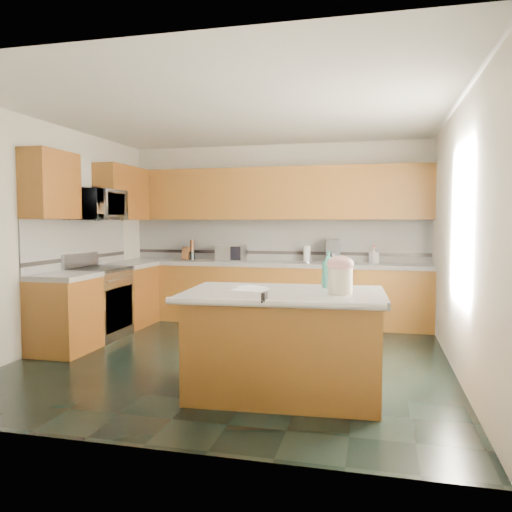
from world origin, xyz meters
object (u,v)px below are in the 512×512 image
(toaster_oven, at_px, (231,253))
(island_top, at_px, (284,294))
(knife_block, at_px, (186,254))
(soap_bottle_island, at_px, (328,269))
(island_base, at_px, (284,346))
(coffee_maker, at_px, (332,251))
(treat_jar, at_px, (340,281))

(toaster_oven, bearing_deg, island_top, -67.49)
(island_top, distance_m, knife_block, 3.77)
(soap_bottle_island, relative_size, knife_block, 1.69)
(island_base, xyz_separation_m, coffee_maker, (0.14, 3.13, 0.66))
(island_base, relative_size, toaster_oven, 3.78)
(treat_jar, bearing_deg, island_top, -174.80)
(toaster_oven, bearing_deg, coffee_maker, -0.73)
(island_top, relative_size, toaster_oven, 4.01)
(island_base, height_order, toaster_oven, toaster_oven)
(soap_bottle_island, relative_size, toaster_oven, 0.79)
(knife_block, xyz_separation_m, toaster_oven, (0.73, 0.00, 0.02))
(knife_block, bearing_deg, coffee_maker, 7.44)
(island_base, xyz_separation_m, knife_block, (-2.13, 3.10, 0.59))
(coffee_maker, bearing_deg, treat_jar, -92.01)
(island_top, height_order, toaster_oven, toaster_oven)
(island_top, distance_m, toaster_oven, 3.41)
(island_base, distance_m, treat_jar, 0.77)
(island_top, xyz_separation_m, treat_jar, (0.48, -0.06, 0.14))
(soap_bottle_island, bearing_deg, toaster_oven, 106.30)
(treat_jar, relative_size, toaster_oven, 0.51)
(island_top, relative_size, soap_bottle_island, 5.11)
(soap_bottle_island, distance_m, toaster_oven, 3.30)
(island_top, height_order, soap_bottle_island, soap_bottle_island)
(soap_bottle_island, relative_size, coffee_maker, 1.00)
(soap_bottle_island, distance_m, coffee_maker, 2.83)
(toaster_oven, xyz_separation_m, coffee_maker, (1.55, 0.03, 0.04))
(knife_block, bearing_deg, soap_bottle_island, -41.66)
(island_top, xyz_separation_m, knife_block, (-2.13, 3.10, 0.13))
(island_base, distance_m, island_top, 0.46)
(soap_bottle_island, bearing_deg, island_top, -154.20)
(soap_bottle_island, bearing_deg, treat_jar, -86.02)
(island_top, distance_m, soap_bottle_island, 0.51)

